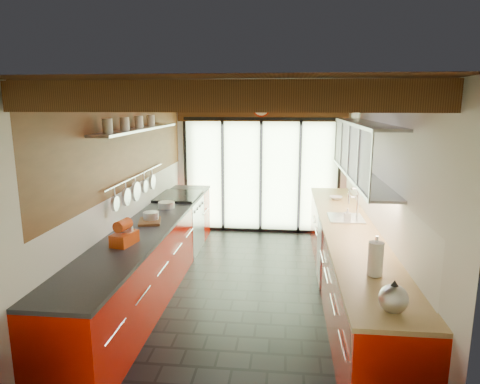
{
  "coord_description": "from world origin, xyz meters",
  "views": [
    {
      "loc": [
        0.45,
        -5.24,
        2.43
      ],
      "look_at": [
        -0.15,
        0.4,
        1.25
      ],
      "focal_mm": 32.0,
      "sensor_mm": 36.0,
      "label": 1
    }
  ],
  "objects_px": {
    "paper_towel": "(376,259)",
    "bowl": "(336,198)",
    "stand_mixer": "(125,234)",
    "kettle": "(394,297)",
    "soap_bottle": "(347,215)"
  },
  "relations": [
    {
      "from": "kettle",
      "to": "soap_bottle",
      "type": "height_order",
      "value": "kettle"
    },
    {
      "from": "stand_mixer",
      "to": "paper_towel",
      "type": "xyz_separation_m",
      "value": [
        2.54,
        -0.6,
        0.04
      ]
    },
    {
      "from": "paper_towel",
      "to": "kettle",
      "type": "bearing_deg",
      "value": -90.0
    },
    {
      "from": "paper_towel",
      "to": "bowl",
      "type": "bearing_deg",
      "value": 90.0
    },
    {
      "from": "stand_mixer",
      "to": "kettle",
      "type": "xyz_separation_m",
      "value": [
        2.54,
        -1.27,
        -0.0
      ]
    },
    {
      "from": "paper_towel",
      "to": "bowl",
      "type": "relative_size",
      "value": 1.8
    },
    {
      "from": "paper_towel",
      "to": "bowl",
      "type": "height_order",
      "value": "paper_towel"
    },
    {
      "from": "stand_mixer",
      "to": "bowl",
      "type": "height_order",
      "value": "stand_mixer"
    },
    {
      "from": "kettle",
      "to": "paper_towel",
      "type": "height_order",
      "value": "paper_towel"
    },
    {
      "from": "kettle",
      "to": "paper_towel",
      "type": "relative_size",
      "value": 0.73
    },
    {
      "from": "kettle",
      "to": "bowl",
      "type": "xyz_separation_m",
      "value": [
        0.0,
        3.77,
        -0.09
      ]
    },
    {
      "from": "kettle",
      "to": "soap_bottle",
      "type": "bearing_deg",
      "value": 90.0
    },
    {
      "from": "kettle",
      "to": "stand_mixer",
      "type": "bearing_deg",
      "value": 153.49
    },
    {
      "from": "paper_towel",
      "to": "bowl",
      "type": "xyz_separation_m",
      "value": [
        0.0,
        3.1,
        -0.13
      ]
    },
    {
      "from": "stand_mixer",
      "to": "paper_towel",
      "type": "bearing_deg",
      "value": -13.23
    }
  ]
}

